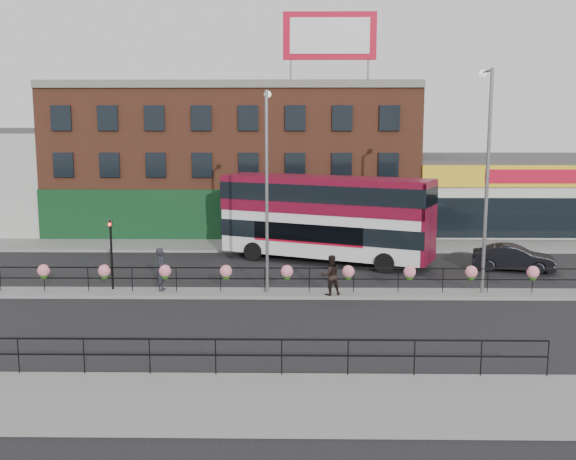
{
  "coord_description": "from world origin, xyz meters",
  "views": [
    {
      "loc": [
        0.47,
        -29.54,
        7.68
      ],
      "look_at": [
        0.0,
        3.0,
        2.5
      ],
      "focal_mm": 42.0,
      "sensor_mm": 36.0,
      "label": 1
    }
  ],
  "objects_px": {
    "car": "(514,258)",
    "pedestrian_b": "(331,275)",
    "double_decker_bus": "(326,210)",
    "pedestrian_a": "(162,269)",
    "lamp_column_west": "(267,174)",
    "lamp_column_east": "(486,161)"
  },
  "relations": [
    {
      "from": "double_decker_bus",
      "to": "lamp_column_east",
      "type": "relative_size",
      "value": 1.2
    },
    {
      "from": "pedestrian_b",
      "to": "lamp_column_east",
      "type": "bearing_deg",
      "value": 171.43
    },
    {
      "from": "double_decker_bus",
      "to": "car",
      "type": "height_order",
      "value": "double_decker_bus"
    },
    {
      "from": "car",
      "to": "pedestrian_b",
      "type": "relative_size",
      "value": 2.46
    },
    {
      "from": "pedestrian_a",
      "to": "lamp_column_east",
      "type": "bearing_deg",
      "value": -85.92
    },
    {
      "from": "double_decker_bus",
      "to": "pedestrian_b",
      "type": "bearing_deg",
      "value": -90.81
    },
    {
      "from": "pedestrian_b",
      "to": "lamp_column_west",
      "type": "distance_m",
      "value": 5.29
    },
    {
      "from": "pedestrian_a",
      "to": "pedestrian_b",
      "type": "distance_m",
      "value": 7.67
    },
    {
      "from": "lamp_column_west",
      "to": "lamp_column_east",
      "type": "relative_size",
      "value": 0.91
    },
    {
      "from": "double_decker_bus",
      "to": "pedestrian_b",
      "type": "height_order",
      "value": "double_decker_bus"
    },
    {
      "from": "double_decker_bus",
      "to": "car",
      "type": "xyz_separation_m",
      "value": [
        9.75,
        -2.11,
        -2.24
      ]
    },
    {
      "from": "car",
      "to": "pedestrian_a",
      "type": "distance_m",
      "value": 18.21
    },
    {
      "from": "pedestrian_a",
      "to": "pedestrian_b",
      "type": "xyz_separation_m",
      "value": [
        7.64,
        -0.71,
        -0.08
      ]
    },
    {
      "from": "lamp_column_west",
      "to": "pedestrian_a",
      "type": "bearing_deg",
      "value": 179.59
    },
    {
      "from": "double_decker_bus",
      "to": "car",
      "type": "bearing_deg",
      "value": -12.19
    },
    {
      "from": "pedestrian_b",
      "to": "lamp_column_east",
      "type": "xyz_separation_m",
      "value": [
        6.84,
        0.8,
        4.97
      ]
    },
    {
      "from": "double_decker_bus",
      "to": "lamp_column_west",
      "type": "bearing_deg",
      "value": -112.35
    },
    {
      "from": "pedestrian_a",
      "to": "lamp_column_west",
      "type": "relative_size",
      "value": 0.22
    },
    {
      "from": "lamp_column_west",
      "to": "lamp_column_east",
      "type": "xyz_separation_m",
      "value": [
        9.67,
        0.13,
        0.55
      ]
    },
    {
      "from": "double_decker_bus",
      "to": "pedestrian_a",
      "type": "xyz_separation_m",
      "value": [
        -7.75,
        -7.11,
        -1.8
      ]
    },
    {
      "from": "pedestrian_a",
      "to": "pedestrian_b",
      "type": "relative_size",
      "value": 1.09
    },
    {
      "from": "car",
      "to": "double_decker_bus",
      "type": "bearing_deg",
      "value": 92.82
    }
  ]
}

